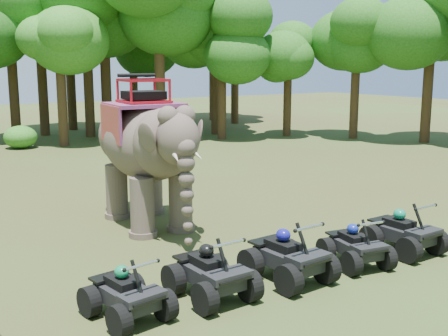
{
  "coord_description": "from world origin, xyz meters",
  "views": [
    {
      "loc": [
        -7.72,
        -10.76,
        4.58
      ],
      "look_at": [
        0.0,
        1.2,
        1.9
      ],
      "focal_mm": 45.0,
      "sensor_mm": 36.0,
      "label": 1
    }
  ],
  "objects_px": {
    "atv_1": "(211,266)",
    "atv_4": "(404,227)",
    "atv_3": "(356,241)",
    "elephant": "(146,151)",
    "atv_0": "(126,287)",
    "atv_2": "(288,250)"
  },
  "relations": [
    {
      "from": "atv_1",
      "to": "atv_4",
      "type": "height_order",
      "value": "atv_1"
    },
    {
      "from": "atv_1",
      "to": "atv_3",
      "type": "distance_m",
      "value": 3.73
    },
    {
      "from": "elephant",
      "to": "atv_0",
      "type": "height_order",
      "value": "elephant"
    },
    {
      "from": "atv_1",
      "to": "atv_4",
      "type": "bearing_deg",
      "value": -5.2
    },
    {
      "from": "atv_3",
      "to": "atv_4",
      "type": "relative_size",
      "value": 0.9
    },
    {
      "from": "elephant",
      "to": "atv_3",
      "type": "xyz_separation_m",
      "value": [
        2.55,
        -5.65,
        -1.54
      ]
    },
    {
      "from": "atv_1",
      "to": "atv_0",
      "type": "bearing_deg",
      "value": 175.65
    },
    {
      "from": "elephant",
      "to": "atv_3",
      "type": "height_order",
      "value": "elephant"
    },
    {
      "from": "atv_0",
      "to": "atv_4",
      "type": "xyz_separation_m",
      "value": [
        7.14,
        -0.29,
        0.05
      ]
    },
    {
      "from": "atv_0",
      "to": "elephant",
      "type": "bearing_deg",
      "value": 52.5
    },
    {
      "from": "atv_1",
      "to": "atv_2",
      "type": "relative_size",
      "value": 0.96
    },
    {
      "from": "atv_2",
      "to": "atv_4",
      "type": "height_order",
      "value": "atv_2"
    },
    {
      "from": "elephant",
      "to": "atv_2",
      "type": "height_order",
      "value": "elephant"
    },
    {
      "from": "elephant",
      "to": "atv_2",
      "type": "bearing_deg",
      "value": -79.14
    },
    {
      "from": "atv_1",
      "to": "atv_4",
      "type": "xyz_separation_m",
      "value": [
        5.38,
        -0.24,
        -0.0
      ]
    },
    {
      "from": "elephant",
      "to": "atv_0",
      "type": "distance_m",
      "value": 6.28
    },
    {
      "from": "atv_4",
      "to": "atv_1",
      "type": "bearing_deg",
      "value": 175.96
    },
    {
      "from": "atv_3",
      "to": "atv_4",
      "type": "bearing_deg",
      "value": 10.29
    },
    {
      "from": "atv_4",
      "to": "atv_2",
      "type": "bearing_deg",
      "value": 176.64
    },
    {
      "from": "elephant",
      "to": "atv_2",
      "type": "xyz_separation_m",
      "value": [
        0.67,
        -5.52,
        -1.44
      ]
    },
    {
      "from": "atv_3",
      "to": "atv_4",
      "type": "distance_m",
      "value": 1.66
    },
    {
      "from": "elephant",
      "to": "atv_1",
      "type": "relative_size",
      "value": 2.86
    }
  ]
}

